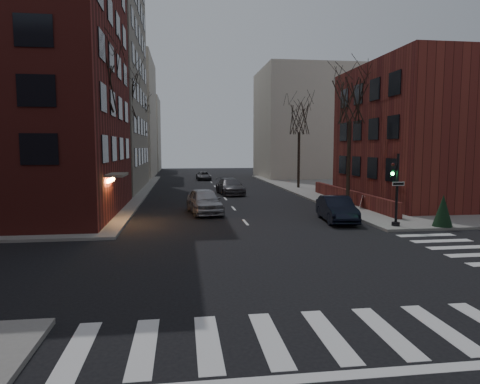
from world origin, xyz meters
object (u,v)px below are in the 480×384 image
car_lane_gray (230,187)px  car_lane_far (204,176)px  tree_right_a (350,100)px  streetlamp_far (146,149)px  tree_left_a (96,81)px  evergreen_shrub (443,210)px  car_lane_silver (204,201)px  streetlamp_near (125,151)px  traffic_signal (396,194)px  parked_sedan (337,209)px  tree_left_b (123,97)px  sandwich_board (363,202)px  tree_right_b (299,118)px  tree_left_c (139,118)px

car_lane_gray → car_lane_far: bearing=88.7°
tree_right_a → streetlamp_far: tree_right_a is taller
car_lane_far → tree_left_a: bearing=-106.1°
evergreen_shrub → car_lane_silver: bearing=150.0°
streetlamp_near → streetlamp_far: size_ratio=1.00×
streetlamp_near → streetlamp_far: 20.00m
traffic_signal → car_lane_gray: size_ratio=0.77×
tree_right_a → parked_sedan: tree_right_a is taller
car_lane_gray → evergreen_shrub: size_ratio=2.97×
tree_left_b → streetlamp_near: 6.18m
sandwich_board → evergreen_shrub: (1.35, -7.37, 0.42)m
evergreen_shrub → tree_right_b: bearing=94.1°
sandwich_board → tree_right_b: bearing=115.4°
tree_left_c → streetlamp_near: bearing=-88.1°
parked_sedan → car_lane_gray: bearing=112.5°
tree_left_a → tree_right_a: bearing=12.8°
traffic_signal → parked_sedan: bearing=133.5°
parked_sedan → car_lane_gray: parked_sedan is taller
traffic_signal → streetlamp_far: bearing=116.1°
streetlamp_near → evergreen_shrub: 23.26m
streetlamp_near → streetlamp_far: same height
tree_left_b → parked_sedan: bearing=-45.3°
tree_left_a → tree_right_b: tree_left_a is taller
streetlamp_far → evergreen_shrub: bearing=-60.9°
parked_sedan → evergreen_shrub: 5.82m
tree_left_a → streetlamp_near: 9.07m
tree_right_a → tree_left_a: bearing=-167.2°
streetlamp_far → streetlamp_near: bearing=-90.0°
tree_left_b → car_lane_far: tree_left_b is taller
streetlamp_far → car_lane_far: 9.20m
tree_left_c → parked_sedan: bearing=-63.3°
tree_left_b → parked_sedan: size_ratio=2.31×
traffic_signal → tree_left_b: size_ratio=0.37×
tree_left_c → tree_left_b: bearing=-90.0°
tree_left_b → streetlamp_near: (0.60, -4.00, -4.68)m
tree_left_a → parked_sedan: size_ratio=2.20×
sandwich_board → tree_left_c: bearing=150.8°
car_lane_far → evergreen_shrub: (11.27, -37.57, 0.45)m
tree_left_c → car_lane_silver: tree_left_c is taller
parked_sedan → evergreen_shrub: (4.95, -3.04, 0.26)m
evergreen_shrub → tree_left_c: bearing=121.5°
tree_left_c → streetlamp_far: 4.33m
tree_left_c → streetlamp_far: size_ratio=1.55×
sandwich_board → car_lane_silver: bearing=-155.7°
tree_left_a → streetlamp_far: size_ratio=1.63×
tree_right_a → streetlamp_near: tree_right_a is taller
streetlamp_near → car_lane_silver: size_ratio=1.25×
tree_left_c → streetlamp_far: tree_left_c is taller
tree_left_a → tree_right_b: size_ratio=1.12×
car_lane_far → evergreen_shrub: 39.23m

